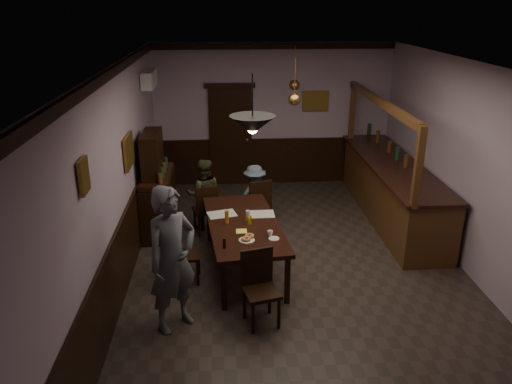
{
  "coord_description": "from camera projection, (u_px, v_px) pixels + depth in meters",
  "views": [
    {
      "loc": [
        -1.06,
        -6.41,
        3.8
      ],
      "look_at": [
        -0.6,
        0.42,
        1.15
      ],
      "focal_mm": 35.0,
      "sensor_mm": 36.0,
      "label": 1
    }
  ],
  "objects": [
    {
      "name": "room",
      "position": [
        301.0,
        178.0,
        6.86
      ],
      "size": [
        5.01,
        8.01,
        3.01
      ],
      "color": "#2D2621",
      "rests_on": "ground"
    },
    {
      "name": "dining_table",
      "position": [
        243.0,
        227.0,
        7.31
      ],
      "size": [
        1.25,
        2.3,
        0.75
      ],
      "rotation": [
        0.0,
        0.0,
        0.11
      ],
      "color": "black",
      "rests_on": "ground"
    },
    {
      "name": "chair_far_left",
      "position": [
        206.0,
        208.0,
        8.48
      ],
      "size": [
        0.48,
        0.48,
        0.89
      ],
      "rotation": [
        0.0,
        0.0,
        3.43
      ],
      "color": "black",
      "rests_on": "ground"
    },
    {
      "name": "chair_far_right",
      "position": [
        258.0,
        203.0,
        8.62
      ],
      "size": [
        0.51,
        0.51,
        0.95
      ],
      "rotation": [
        0.0,
        0.0,
        3.44
      ],
      "color": "black",
      "rests_on": "ground"
    },
    {
      "name": "chair_near",
      "position": [
        259.0,
        284.0,
        6.15
      ],
      "size": [
        0.5,
        0.5,
        0.95
      ],
      "rotation": [
        0.0,
        0.0,
        0.25
      ],
      "color": "black",
      "rests_on": "ground"
    },
    {
      "name": "chair_side",
      "position": [
        181.0,
        250.0,
        7.05
      ],
      "size": [
        0.38,
        0.38,
        0.88
      ],
      "rotation": [
        0.0,
        0.0,
        1.57
      ],
      "color": "black",
      "rests_on": "ground"
    },
    {
      "name": "person_standing",
      "position": [
        172.0,
        260.0,
        5.9
      ],
      "size": [
        0.8,
        0.77,
        1.84
      ],
      "primitive_type": "imported",
      "rotation": [
        0.0,
        0.0,
        0.72
      ],
      "color": "#585A64",
      "rests_on": "ground"
    },
    {
      "name": "person_seated_left",
      "position": [
        204.0,
        194.0,
        8.67
      ],
      "size": [
        0.66,
        0.53,
        1.27
      ],
      "primitive_type": "imported",
      "rotation": [
        0.0,
        0.0,
        3.23
      ],
      "color": "#3F4127",
      "rests_on": "ground"
    },
    {
      "name": "person_seated_right",
      "position": [
        255.0,
        195.0,
        8.85
      ],
      "size": [
        0.81,
        0.61,
        1.11
      ],
      "primitive_type": "imported",
      "rotation": [
        0.0,
        0.0,
        3.46
      ],
      "color": "slate",
      "rests_on": "ground"
    },
    {
      "name": "newspaper_left",
      "position": [
        222.0,
        214.0,
        7.57
      ],
      "size": [
        0.48,
        0.4,
        0.01
      ],
      "primitive_type": "cube",
      "rotation": [
        0.0,
        0.0,
        0.25
      ],
      "color": "silver",
      "rests_on": "dining_table"
    },
    {
      "name": "newspaper_right",
      "position": [
        260.0,
        214.0,
        7.57
      ],
      "size": [
        0.42,
        0.3,
        0.01
      ],
      "primitive_type": "cube",
      "rotation": [
        0.0,
        0.0,
        0.01
      ],
      "color": "silver",
      "rests_on": "dining_table"
    },
    {
      "name": "napkin",
      "position": [
        241.0,
        231.0,
        7.02
      ],
      "size": [
        0.17,
        0.17,
        0.0
      ],
      "primitive_type": "cube",
      "rotation": [
        0.0,
        0.0,
        0.11
      ],
      "color": "#FAFF5D",
      "rests_on": "dining_table"
    },
    {
      "name": "saucer",
      "position": [
        274.0,
        239.0,
        6.79
      ],
      "size": [
        0.15,
        0.15,
        0.01
      ],
      "primitive_type": "cylinder",
      "color": "white",
      "rests_on": "dining_table"
    },
    {
      "name": "coffee_cup",
      "position": [
        270.0,
        233.0,
        6.85
      ],
      "size": [
        0.09,
        0.09,
        0.07
      ],
      "primitive_type": "imported",
      "rotation": [
        0.0,
        0.0,
        0.11
      ],
      "color": "white",
      "rests_on": "saucer"
    },
    {
      "name": "pastry_plate",
      "position": [
        247.0,
        240.0,
        6.74
      ],
      "size": [
        0.22,
        0.22,
        0.01
      ],
      "primitive_type": "cylinder",
      "color": "white",
      "rests_on": "dining_table"
    },
    {
      "name": "pastry_ring_a",
      "position": [
        246.0,
        239.0,
        6.72
      ],
      "size": [
        0.13,
        0.13,
        0.04
      ],
      "primitive_type": "torus",
      "color": "#C68C47",
      "rests_on": "pastry_plate"
    },
    {
      "name": "pastry_ring_b",
      "position": [
        250.0,
        236.0,
        6.81
      ],
      "size": [
        0.13,
        0.13,
        0.04
      ],
      "primitive_type": "torus",
      "color": "#C68C47",
      "rests_on": "pastry_plate"
    },
    {
      "name": "soda_can",
      "position": [
        249.0,
        220.0,
        7.23
      ],
      "size": [
        0.07,
        0.07,
        0.12
      ],
      "primitive_type": "cylinder",
      "color": "yellow",
      "rests_on": "dining_table"
    },
    {
      "name": "beer_glass",
      "position": [
        227.0,
        217.0,
        7.23
      ],
      "size": [
        0.06,
        0.06,
        0.2
      ],
      "primitive_type": "cylinder",
      "color": "#BF721E",
      "rests_on": "dining_table"
    },
    {
      "name": "water_glass",
      "position": [
        248.0,
        215.0,
        7.36
      ],
      "size": [
        0.06,
        0.06,
        0.15
      ],
      "primitive_type": "cylinder",
      "color": "silver",
      "rests_on": "dining_table"
    },
    {
      "name": "pepper_mill",
      "position": [
        224.0,
        243.0,
        6.53
      ],
      "size": [
        0.04,
        0.04,
        0.14
      ],
      "primitive_type": "cylinder",
      "color": "black",
      "rests_on": "dining_table"
    },
    {
      "name": "sideboard",
      "position": [
        157.0,
        192.0,
        8.55
      ],
      "size": [
        0.48,
        1.33,
        1.76
      ],
      "color": "black",
      "rests_on": "ground"
    },
    {
      "name": "bar_counter",
      "position": [
        392.0,
        189.0,
        9.11
      ],
      "size": [
        0.92,
        3.97,
        2.23
      ],
      "color": "#472C13",
      "rests_on": "ground"
    },
    {
      "name": "door_back",
      "position": [
        231.0,
        137.0,
        10.64
      ],
      "size": [
        0.9,
        0.06,
        2.1
      ],
      "primitive_type": "cube",
      "color": "black",
      "rests_on": "ground"
    },
    {
      "name": "ac_unit",
      "position": [
        149.0,
        79.0,
        9.07
      ],
      "size": [
        0.2,
        0.85,
        0.3
      ],
      "color": "white",
      "rests_on": "ground"
    },
    {
      "name": "picture_left_small",
      "position": [
        84.0,
        176.0,
        4.98
      ],
      "size": [
        0.04,
        0.28,
        0.36
      ],
      "color": "olive",
      "rests_on": "ground"
    },
    {
      "name": "picture_left_large",
      "position": [
        129.0,
        151.0,
        7.38
      ],
      "size": [
        0.04,
        0.62,
        0.48
      ],
      "color": "olive",
      "rests_on": "ground"
    },
    {
      "name": "picture_back",
      "position": [
        315.0,
        101.0,
        10.49
      ],
      "size": [
        0.55,
        0.04,
        0.42
      ],
      "color": "olive",
      "rests_on": "ground"
    },
    {
      "name": "pendant_iron",
      "position": [
        253.0,
        125.0,
        5.96
      ],
      "size": [
        0.56,
        0.56,
        0.71
      ],
      "color": "black",
      "rests_on": "ground"
    },
    {
      "name": "pendant_brass_mid",
      "position": [
        294.0,
        99.0,
        8.03
      ],
      "size": [
        0.2,
        0.2,
        0.81
      ],
      "color": "#BF8C3F",
      "rests_on": "ground"
    },
    {
      "name": "pendant_brass_far",
      "position": [
        294.0,
        85.0,
        9.36
      ],
      "size": [
        0.2,
        0.2,
        0.81
      ],
      "color": "#BF8C3F",
      "rests_on": "ground"
    }
  ]
}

